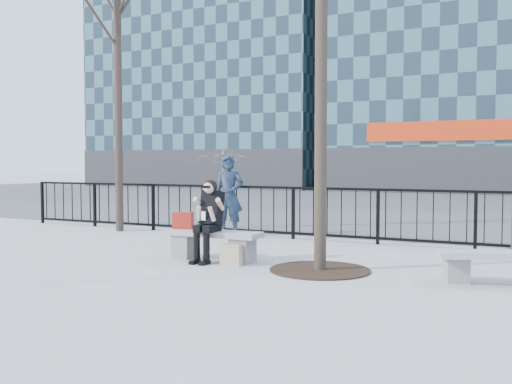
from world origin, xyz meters
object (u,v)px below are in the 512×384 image
at_px(bench_second, 497,265).
at_px(seated_woman, 208,221).
at_px(bench_main, 213,242).
at_px(standing_man, 229,196).

bearing_deg(bench_second, seated_woman, 162.40).
relative_size(bench_main, standing_man, 0.93).
bearing_deg(bench_second, bench_main, 160.28).
height_order(bench_main, bench_second, bench_main).
bearing_deg(standing_man, bench_second, -44.35).
bearing_deg(bench_main, standing_man, 113.88).
bearing_deg(seated_woman, bench_second, 1.63).
relative_size(bench_second, standing_man, 0.85).
distance_m(seated_woman, standing_man, 3.22).
bearing_deg(standing_man, bench_main, -83.45).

